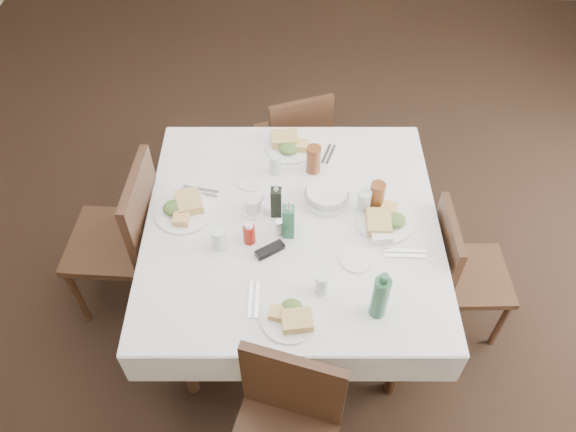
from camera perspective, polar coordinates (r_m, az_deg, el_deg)
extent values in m
plane|color=black|center=(3.52, -0.62, -5.69)|extent=(7.00, 7.00, 0.00)
cylinder|color=#321C0D|center=(2.86, -10.45, -13.95)|extent=(0.06, 0.06, 0.72)
cylinder|color=#321C0D|center=(3.45, -8.38, 1.70)|extent=(0.06, 0.06, 0.72)
cylinder|color=#321C0D|center=(2.86, 11.29, -13.91)|extent=(0.06, 0.06, 0.72)
cylinder|color=#321C0D|center=(3.46, 9.06, 1.69)|extent=(0.06, 0.06, 0.72)
cube|color=#321C0D|center=(2.79, 0.43, -0.98)|extent=(1.36, 1.36, 0.03)
cube|color=white|center=(2.77, 0.43, -0.70)|extent=(1.50, 1.50, 0.01)
cube|color=white|center=(3.35, 0.36, 7.50)|extent=(1.44, 0.07, 0.22)
cube|color=white|center=(2.47, 0.50, -15.26)|extent=(1.44, 0.07, 0.22)
cube|color=white|center=(2.95, 14.55, -2.06)|extent=(0.07, 1.44, 0.22)
cube|color=white|center=(2.94, -13.76, -2.06)|extent=(0.07, 1.44, 0.22)
cube|color=#321C0D|center=(3.74, 0.34, 7.88)|extent=(0.52, 0.52, 0.04)
cube|color=#321C0D|center=(3.47, 1.33, 8.71)|extent=(0.39, 0.18, 0.44)
cylinder|color=#321C0D|center=(4.04, 1.86, 7.74)|extent=(0.03, 0.03, 0.41)
cylinder|color=#321C0D|center=(3.81, 3.63, 4.47)|extent=(0.03, 0.03, 0.41)
cylinder|color=#321C0D|center=(3.96, -2.87, 6.68)|extent=(0.03, 0.03, 0.41)
cylinder|color=#321C0D|center=(3.72, -1.34, 3.29)|extent=(0.03, 0.03, 0.41)
cube|color=#321C0D|center=(2.39, 0.50, -16.90)|extent=(0.43, 0.15, 0.48)
cylinder|color=#321C0D|center=(2.84, -3.50, -19.83)|extent=(0.04, 0.04, 0.45)
cube|color=#321C0D|center=(3.15, 18.01, -5.79)|extent=(0.43, 0.43, 0.04)
cube|color=#321C0D|center=(2.92, 15.61, -3.46)|extent=(0.06, 0.40, 0.44)
cylinder|color=#321C0D|center=(3.28, 20.76, -10.20)|extent=(0.03, 0.03, 0.41)
cylinder|color=#321C0D|center=(3.18, 14.81, -10.65)|extent=(0.03, 0.03, 0.41)
cylinder|color=#321C0D|center=(3.46, 19.30, -5.28)|extent=(0.03, 0.03, 0.41)
cylinder|color=#321C0D|center=(3.36, 13.68, -5.54)|extent=(0.03, 0.03, 0.41)
cube|color=#321C0D|center=(3.19, -17.32, -2.55)|extent=(0.48, 0.48, 0.04)
cube|color=#321C0D|center=(2.93, -14.53, 0.28)|extent=(0.05, 0.47, 0.51)
cylinder|color=#321C0D|center=(3.55, -18.66, -2.19)|extent=(0.04, 0.04, 0.48)
cylinder|color=#321C0D|center=(3.43, -12.35, -2.63)|extent=(0.04, 0.04, 0.48)
cylinder|color=#321C0D|center=(3.34, -20.58, -7.59)|extent=(0.04, 0.04, 0.48)
cylinder|color=#321C0D|center=(3.21, -13.87, -8.28)|extent=(0.04, 0.04, 0.48)
cylinder|color=white|center=(3.14, 0.28, 7.06)|extent=(0.28, 0.28, 0.01)
cube|color=tan|center=(3.14, -0.35, 7.87)|extent=(0.16, 0.13, 0.05)
cube|color=tan|center=(3.11, 1.21, 7.23)|extent=(0.11, 0.09, 0.04)
ellipsoid|color=#356B28|center=(3.09, 0.03, 6.93)|extent=(0.10, 0.09, 0.05)
cylinder|color=white|center=(2.44, 0.16, -10.36)|extent=(0.25, 0.25, 0.01)
cube|color=tan|center=(2.41, 0.94, -10.57)|extent=(0.15, 0.12, 0.04)
cube|color=tan|center=(2.43, -0.92, -9.87)|extent=(0.09, 0.08, 0.03)
ellipsoid|color=#356B28|center=(2.44, 0.38, -9.21)|extent=(0.09, 0.08, 0.04)
cylinder|color=white|center=(2.80, 9.77, -0.53)|extent=(0.29, 0.29, 0.01)
cube|color=tan|center=(2.75, 9.20, -0.61)|extent=(0.12, 0.15, 0.05)
cube|color=tan|center=(2.82, 10.12, 0.58)|extent=(0.10, 0.12, 0.04)
ellipsoid|color=#356B28|center=(2.77, 10.80, -0.39)|extent=(0.11, 0.10, 0.05)
cylinder|color=white|center=(2.85, -10.50, 0.38)|extent=(0.29, 0.29, 0.02)
cube|color=tan|center=(2.85, -10.02, 1.43)|extent=(0.16, 0.18, 0.05)
cube|color=tan|center=(2.79, -10.77, -0.09)|extent=(0.08, 0.10, 0.04)
ellipsoid|color=#356B28|center=(2.83, -11.54, 0.84)|extent=(0.11, 0.10, 0.05)
cylinder|color=white|center=(2.96, -3.77, 3.62)|extent=(0.16, 0.16, 0.01)
cylinder|color=white|center=(2.63, 6.99, -4.46)|extent=(0.15, 0.15, 0.01)
cylinder|color=silver|center=(2.97, -1.28, 5.30)|extent=(0.06, 0.06, 0.11)
cylinder|color=silver|center=(2.48, 3.49, -6.87)|extent=(0.06, 0.06, 0.12)
cylinder|color=silver|center=(2.80, 7.72, 1.48)|extent=(0.07, 0.07, 0.13)
cylinder|color=silver|center=(2.64, -7.05, -2.33)|extent=(0.06, 0.06, 0.12)
cylinder|color=brown|center=(2.96, 2.61, 5.77)|extent=(0.08, 0.08, 0.16)
cylinder|color=brown|center=(2.81, 9.00, 2.06)|extent=(0.07, 0.07, 0.16)
cylinder|color=silver|center=(2.85, 3.94, 1.83)|extent=(0.23, 0.23, 0.04)
cylinder|color=white|center=(2.83, 3.97, 2.27)|extent=(0.21, 0.21, 0.05)
cube|color=black|center=(2.74, -1.20, 1.40)|extent=(0.05, 0.05, 0.17)
cone|color=silver|center=(2.66, -1.24, 2.99)|extent=(0.03, 0.03, 0.05)
cube|color=#266241|center=(2.65, 0.05, -0.59)|extent=(0.06, 0.06, 0.19)
cone|color=silver|center=(2.56, 0.05, 1.12)|extent=(0.03, 0.03, 0.05)
cylinder|color=#A0160A|center=(2.66, -3.96, -1.84)|extent=(0.06, 0.06, 0.11)
cylinder|color=white|center=(2.61, -4.03, -0.97)|extent=(0.04, 0.04, 0.02)
cylinder|color=white|center=(2.69, -0.91, -1.22)|extent=(0.04, 0.04, 0.07)
cylinder|color=silver|center=(2.66, -0.92, -0.62)|extent=(0.04, 0.04, 0.01)
cylinder|color=#3C2718|center=(2.71, -0.15, -0.93)|extent=(0.03, 0.03, 0.06)
cylinder|color=silver|center=(2.68, -0.15, -0.42)|extent=(0.03, 0.03, 0.01)
cylinder|color=white|center=(2.81, -3.52, 0.56)|extent=(0.12, 0.12, 0.01)
cylinder|color=white|center=(2.78, -3.57, 1.18)|extent=(0.08, 0.08, 0.08)
cylinder|color=black|center=(2.76, -3.60, 1.57)|extent=(0.06, 0.06, 0.01)
torus|color=white|center=(2.80, -2.86, 1.68)|extent=(0.04, 0.05, 0.05)
cube|color=black|center=(2.64, -1.86, -3.47)|extent=(0.14, 0.12, 0.03)
cylinder|color=#266241|center=(2.40, 9.34, -8.16)|extent=(0.07, 0.07, 0.23)
cylinder|color=#266241|center=(2.29, 9.76, -6.29)|extent=(0.03, 0.03, 0.04)
cube|color=white|center=(2.71, 9.50, -2.26)|extent=(0.10, 0.07, 0.05)
cube|color=pink|center=(2.70, 9.52, -2.15)|extent=(0.08, 0.05, 0.02)
cube|color=silver|center=(3.11, 3.91, 6.34)|extent=(0.06, 0.16, 0.01)
cube|color=silver|center=(3.11, 4.36, 6.23)|extent=(0.06, 0.16, 0.01)
cube|color=silver|center=(2.50, -3.15, -8.46)|extent=(0.02, 0.19, 0.01)
cube|color=silver|center=(2.50, -3.83, -8.44)|extent=(0.02, 0.19, 0.01)
cube|color=silver|center=(2.69, 11.77, -3.98)|extent=(0.20, 0.02, 0.01)
cube|color=silver|center=(2.71, 11.71, -3.46)|extent=(0.20, 0.02, 0.01)
cube|color=silver|center=(2.94, -8.82, 2.67)|extent=(0.19, 0.05, 0.01)
cube|color=silver|center=(2.92, -9.02, 2.26)|extent=(0.19, 0.05, 0.01)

